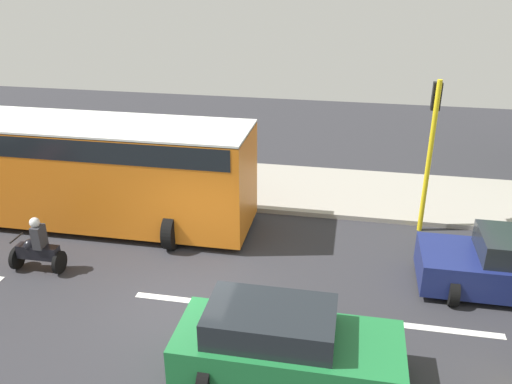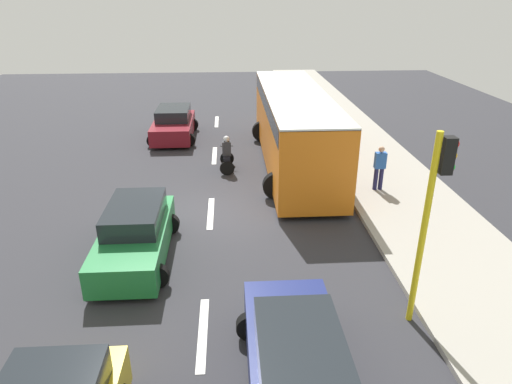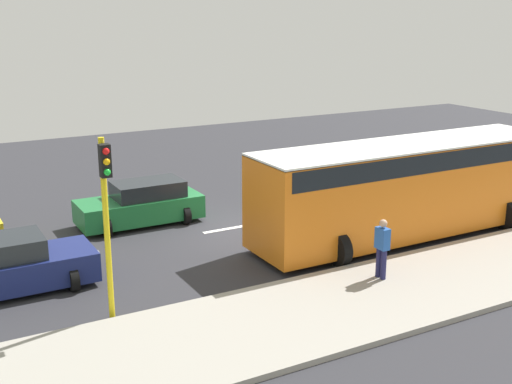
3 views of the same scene
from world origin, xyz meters
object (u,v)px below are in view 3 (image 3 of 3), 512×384
object	(u,v)px
car_green	(141,204)
car_dark_blue	(7,267)
motorcycle	(341,198)
car_maroon	(395,167)
city_bus	(408,182)
traffic_light_corner	(106,205)
pedestrian_near_signal	(382,247)

from	to	relation	value
car_green	car_dark_blue	size ratio (longest dim) A/B	0.98
motorcycle	car_maroon	bearing A→B (deg)	119.09
car_maroon	car_dark_blue	bearing A→B (deg)	-76.60
car_green	city_bus	world-z (taller)	city_bus
car_maroon	traffic_light_corner	distance (m)	16.50
car_dark_blue	car_maroon	bearing A→B (deg)	103.40
car_maroon	traffic_light_corner	size ratio (longest dim) A/B	0.94
motorcycle	car_green	bearing A→B (deg)	-111.05
car_dark_blue	motorcycle	distance (m)	11.89
car_green	city_bus	distance (m)	9.19
car_maroon	traffic_light_corner	bearing A→B (deg)	-64.71
car_maroon	car_dark_blue	world-z (taller)	same
car_green	pedestrian_near_signal	xyz separation A→B (m)	(8.22, 4.00, 0.35)
city_bus	motorcycle	xyz separation A→B (m)	(-2.89, -0.55, -1.20)
car_dark_blue	traffic_light_corner	xyz separation A→B (m)	(3.00, 1.93, 2.22)
car_maroon	city_bus	size ratio (longest dim) A/B	0.39
pedestrian_near_signal	car_dark_blue	bearing A→B (deg)	-115.65
car_green	car_maroon	size ratio (longest dim) A/B	1.01
traffic_light_corner	car_maroon	bearing A→B (deg)	115.29
car_dark_blue	pedestrian_near_signal	world-z (taller)	pedestrian_near_signal
car_green	motorcycle	world-z (taller)	motorcycle
car_maroon	motorcycle	size ratio (longest dim) A/B	2.77
city_bus	traffic_light_corner	xyz separation A→B (m)	(1.38, -10.44, 1.08)
car_maroon	motorcycle	bearing A→B (deg)	-60.91
car_dark_blue	city_bus	xyz separation A→B (m)	(1.62, 12.37, 1.13)
city_bus	pedestrian_near_signal	size ratio (longest dim) A/B	6.51
motorcycle	traffic_light_corner	xyz separation A→B (m)	(4.26, -9.89, 2.29)
car_dark_blue	motorcycle	xyz separation A→B (m)	(-1.26, 11.83, -0.07)
car_green	motorcycle	size ratio (longest dim) A/B	2.81
car_green	city_bus	bearing A→B (deg)	53.05
car_maroon	traffic_light_corner	world-z (taller)	traffic_light_corner
car_green	traffic_light_corner	bearing A→B (deg)	-24.70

